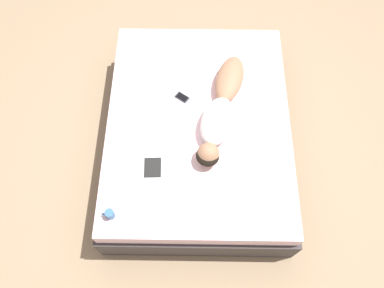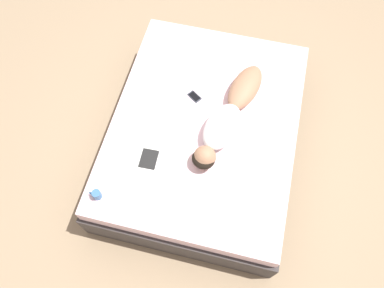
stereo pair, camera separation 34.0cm
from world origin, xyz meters
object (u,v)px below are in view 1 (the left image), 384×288
(coffee_mug, at_px, (110,214))
(cell_phone, at_px, (182,97))
(person, at_px, (220,111))
(open_magazine, at_px, (165,167))

(coffee_mug, distance_m, cell_phone, 1.33)
(person, distance_m, open_magazine, 0.74)
(person, xyz_separation_m, cell_phone, (0.37, -0.21, -0.09))
(person, xyz_separation_m, open_magazine, (0.50, 0.54, -0.09))
(open_magazine, distance_m, coffee_mug, 0.63)
(cell_phone, bearing_deg, open_magazine, 24.63)
(cell_phone, bearing_deg, person, 95.03)
(open_magazine, xyz_separation_m, cell_phone, (-0.13, -0.75, 0.00))
(coffee_mug, bearing_deg, person, -133.62)
(coffee_mug, bearing_deg, cell_phone, -115.59)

